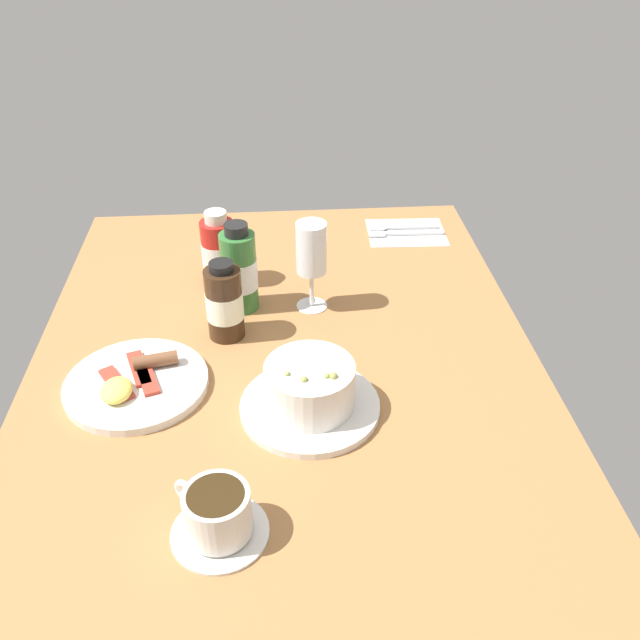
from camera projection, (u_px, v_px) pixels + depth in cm
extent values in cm
cube|color=#9E6B3D|center=(285.00, 360.00, 114.94)|extent=(110.00, 84.00, 3.00)
cylinder|color=silver|center=(310.00, 406.00, 102.05)|extent=(21.05, 21.05, 1.20)
cylinder|color=silver|center=(310.00, 386.00, 99.75)|extent=(13.39, 13.39, 6.93)
cylinder|color=beige|center=(310.00, 371.00, 98.24)|extent=(11.51, 11.51, 1.60)
sphere|color=#94964E|center=(333.00, 376.00, 95.86)|extent=(1.25, 1.25, 1.25)
sphere|color=#94964E|center=(327.00, 376.00, 95.88)|extent=(0.96, 0.96, 0.96)
sphere|color=#94964E|center=(284.00, 374.00, 96.27)|extent=(0.87, 0.87, 0.87)
sphere|color=#94964E|center=(304.00, 380.00, 95.24)|extent=(1.09, 1.09, 1.09)
cube|color=silver|center=(406.00, 232.00, 150.12)|extent=(14.07, 17.45, 0.30)
cube|color=silver|center=(412.00, 233.00, 148.97)|extent=(1.77, 14.04, 0.50)
cube|color=silver|center=(377.00, 234.00, 148.48)|extent=(2.34, 3.69, 0.40)
cube|color=silver|center=(410.00, 227.00, 151.28)|extent=(1.53, 13.03, 0.50)
ellipsoid|color=silver|center=(378.00, 228.00, 150.81)|extent=(2.40, 4.00, 0.60)
cylinder|color=silver|center=(220.00, 531.00, 83.37)|extent=(12.17, 12.17, 0.90)
cylinder|color=silver|center=(218.00, 512.00, 81.37)|extent=(8.20, 8.20, 6.17)
cylinder|color=#332310|center=(216.00, 498.00, 79.91)|extent=(6.97, 6.97, 1.00)
torus|color=silver|center=(186.00, 492.00, 83.56)|extent=(2.87, 3.32, 3.60)
cylinder|color=white|center=(312.00, 305.00, 125.70)|extent=(5.70, 5.70, 0.40)
cylinder|color=white|center=(312.00, 288.00, 123.58)|extent=(0.80, 0.80, 7.09)
cylinder|color=white|center=(311.00, 248.00, 118.92)|extent=(5.47, 5.47, 9.40)
cylinder|color=beige|center=(311.00, 255.00, 119.71)|extent=(4.49, 4.49, 5.64)
cylinder|color=#B21E19|center=(219.00, 253.00, 129.29)|extent=(6.37, 6.37, 12.93)
cylinder|color=silver|center=(219.00, 254.00, 129.44)|extent=(6.50, 6.50, 4.91)
cylinder|color=silver|center=(215.00, 217.00, 125.06)|extent=(4.14, 4.14, 2.04)
cylinder|color=#337233|center=(239.00, 272.00, 121.52)|extent=(6.38, 6.38, 14.85)
cylinder|color=white|center=(239.00, 273.00, 121.69)|extent=(6.51, 6.51, 5.64)
cylinder|color=black|center=(236.00, 229.00, 116.76)|extent=(4.15, 4.15, 1.99)
cylinder|color=#382314|center=(225.00, 304.00, 114.76)|extent=(6.22, 6.22, 12.82)
cylinder|color=#EAEDCC|center=(225.00, 305.00, 114.91)|extent=(6.34, 6.34, 4.87)
cylinder|color=black|center=(221.00, 267.00, 110.72)|extent=(4.04, 4.04, 1.49)
cylinder|color=silver|center=(136.00, 384.00, 106.22)|extent=(22.36, 22.36, 1.40)
cube|color=#AF3828|center=(147.00, 377.00, 106.05)|extent=(9.29, 5.24, 0.60)
cube|color=#9A3828|center=(117.00, 384.00, 104.71)|extent=(8.92, 6.76, 0.60)
cube|color=#A93828|center=(139.00, 369.00, 107.80)|extent=(9.29, 5.18, 0.60)
cylinder|color=brown|center=(156.00, 360.00, 108.08)|extent=(3.62, 7.31, 2.20)
ellipsoid|color=#F2D859|center=(116.00, 390.00, 102.36)|extent=(6.00, 4.80, 2.40)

